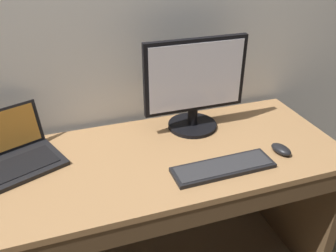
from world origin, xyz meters
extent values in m
cube|color=#A87A4C|center=(0.00, 0.00, 0.76)|extent=(1.81, 0.67, 0.03)
cube|color=brown|center=(0.87, 0.00, 0.38)|extent=(0.06, 0.62, 0.75)
cube|color=brown|center=(0.00, -0.32, 0.70)|extent=(1.73, 0.02, 0.09)
cube|color=black|center=(-0.48, 0.10, 0.79)|extent=(0.39, 0.34, 0.02)
cube|color=black|center=(-0.48, 0.09, 0.80)|extent=(0.31, 0.25, 0.00)
cube|color=black|center=(-0.54, 0.23, 0.89)|extent=(0.32, 0.17, 0.19)
cube|color=#C67F2D|center=(-0.54, 0.23, 0.89)|extent=(0.28, 0.15, 0.16)
cylinder|color=black|center=(0.32, 0.19, 0.79)|extent=(0.24, 0.24, 0.02)
cylinder|color=black|center=(0.32, 0.19, 0.84)|extent=(0.05, 0.05, 0.09)
cube|color=black|center=(0.32, 0.17, 1.06)|extent=(0.49, 0.03, 0.34)
cube|color=silver|center=(0.32, 0.16, 1.06)|extent=(0.45, 0.00, 0.31)
cube|color=black|center=(0.31, -0.18, 0.79)|extent=(0.43, 0.14, 0.02)
cube|color=#2D2D30|center=(0.31, -0.18, 0.80)|extent=(0.41, 0.11, 0.00)
ellipsoid|color=black|center=(0.60, -0.15, 0.80)|extent=(0.08, 0.11, 0.04)
camera|label=1|loc=(-0.29, -1.23, 1.66)|focal=37.93mm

